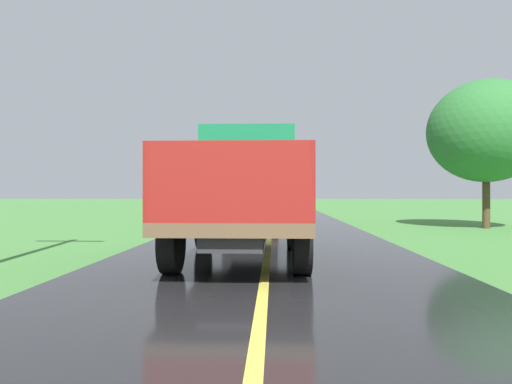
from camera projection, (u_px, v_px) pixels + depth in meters
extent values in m
cube|color=#2D2D30|center=(243.00, 229.00, 9.03)|extent=(0.90, 5.51, 0.24)
cube|color=brown|center=(243.00, 219.00, 9.03)|extent=(2.30, 5.80, 0.20)
cube|color=#197A4C|center=(249.00, 170.00, 10.98)|extent=(2.10, 1.90, 1.90)
cube|color=black|center=(251.00, 159.00, 11.93)|extent=(1.78, 0.02, 0.76)
cube|color=maroon|center=(176.00, 184.00, 8.10)|extent=(0.08, 3.85, 1.10)
cube|color=maroon|center=(303.00, 184.00, 8.01)|extent=(0.08, 3.85, 1.10)
cube|color=maroon|center=(229.00, 182.00, 6.17)|extent=(2.30, 0.08, 1.10)
cube|color=maroon|center=(246.00, 186.00, 9.94)|extent=(2.30, 0.08, 1.10)
cylinder|color=black|center=(204.00, 227.00, 10.87)|extent=(0.28, 1.00, 1.00)
cylinder|color=black|center=(293.00, 227.00, 10.79)|extent=(0.28, 1.00, 1.00)
cylinder|color=black|center=(172.00, 243.00, 7.48)|extent=(0.28, 1.00, 1.00)
cylinder|color=black|center=(302.00, 243.00, 7.39)|extent=(0.28, 1.00, 1.00)
ellipsoid|color=#82B92D|center=(279.00, 188.00, 9.54)|extent=(0.41, 0.49, 0.45)
ellipsoid|color=#8CBB22|center=(202.00, 169.00, 8.14)|extent=(0.55, 0.56, 0.40)
ellipsoid|color=#8DB223|center=(227.00, 208.00, 7.56)|extent=(0.47, 0.48, 0.48)
ellipsoid|color=#8FB136|center=(254.00, 188.00, 9.61)|extent=(0.58, 0.68, 0.41)
ellipsoid|color=#82BA20|center=(243.00, 165.00, 7.32)|extent=(0.57, 0.60, 0.46)
ellipsoid|color=#8DBF22|center=(258.00, 166.00, 7.86)|extent=(0.45, 0.51, 0.46)
ellipsoid|color=#86BA22|center=(218.00, 189.00, 9.29)|extent=(0.51, 0.58, 0.37)
ellipsoid|color=#88B436|center=(190.00, 187.00, 7.59)|extent=(0.42, 0.51, 0.47)
ellipsoid|color=#90B726|center=(279.00, 188.00, 7.63)|extent=(0.46, 0.53, 0.44)
ellipsoid|color=#8BB324|center=(260.00, 167.00, 6.93)|extent=(0.47, 0.48, 0.47)
ellipsoid|color=#88C331|center=(256.00, 189.00, 8.01)|extent=(0.47, 0.45, 0.41)
ellipsoid|color=#8AAD32|center=(224.00, 169.00, 7.54)|extent=(0.50, 0.65, 0.44)
ellipsoid|color=#7BBF2B|center=(204.00, 203.00, 8.74)|extent=(0.52, 0.50, 0.37)
cube|color=#2D2D30|center=(253.00, 207.00, 21.93)|extent=(0.90, 5.51, 0.24)
cube|color=brown|center=(253.00, 203.00, 21.93)|extent=(2.30, 5.80, 0.20)
cube|color=red|center=(255.00, 182.00, 23.88)|extent=(2.10, 1.90, 1.90)
cube|color=black|center=(255.00, 176.00, 24.84)|extent=(1.78, 0.02, 0.76)
cube|color=#232328|center=(228.00, 189.00, 21.00)|extent=(0.08, 3.85, 1.10)
cube|color=#232328|center=(277.00, 189.00, 20.92)|extent=(0.08, 3.85, 1.10)
cube|color=#232328|center=(250.00, 189.00, 19.08)|extent=(2.30, 0.08, 1.10)
cube|color=#232328|center=(254.00, 190.00, 22.84)|extent=(2.30, 0.08, 1.10)
cylinder|color=black|center=(234.00, 208.00, 23.77)|extent=(0.28, 1.00, 1.00)
cylinder|color=black|center=(275.00, 208.00, 23.69)|extent=(0.28, 1.00, 1.00)
cylinder|color=black|center=(228.00, 211.00, 20.38)|extent=(0.28, 1.00, 1.00)
cylinder|color=black|center=(275.00, 211.00, 20.30)|extent=(0.28, 1.00, 1.00)
ellipsoid|color=#8EC420|center=(243.00, 198.00, 20.59)|extent=(0.43, 0.46, 0.46)
ellipsoid|color=#88B92D|center=(238.00, 191.00, 19.72)|extent=(0.60, 0.55, 0.41)
ellipsoid|color=#88C02A|center=(244.00, 197.00, 19.81)|extent=(0.53, 0.51, 0.36)
ellipsoid|color=#89BE29|center=(250.00, 183.00, 22.40)|extent=(0.54, 0.69, 0.47)
ellipsoid|color=#7FBC2C|center=(248.00, 197.00, 19.94)|extent=(0.43, 0.54, 0.41)
ellipsoid|color=#8BB328|center=(238.00, 197.00, 20.98)|extent=(0.53, 0.52, 0.51)
ellipsoid|color=#86AF1F|center=(248.00, 184.00, 20.95)|extent=(0.41, 0.51, 0.49)
ellipsoid|color=#87C338|center=(241.00, 197.00, 20.23)|extent=(0.51, 0.56, 0.36)
ellipsoid|color=#7AB12B|center=(250.00, 191.00, 22.55)|extent=(0.46, 0.44, 0.51)
ellipsoid|color=#8AC231|center=(231.00, 191.00, 20.15)|extent=(0.47, 0.50, 0.45)
ellipsoid|color=#89B531|center=(244.00, 197.00, 20.65)|extent=(0.55, 0.62, 0.46)
ellipsoid|color=#8EB724|center=(259.00, 197.00, 19.42)|extent=(0.58, 0.69, 0.39)
ellipsoid|color=#8DC030|center=(234.00, 191.00, 20.96)|extent=(0.46, 0.59, 0.38)
cylinder|color=#4C3823|center=(486.00, 202.00, 17.86)|extent=(0.28, 0.28, 2.00)
ellipsoid|color=#2D7033|center=(486.00, 131.00, 17.86)|extent=(4.38, 4.38, 3.94)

